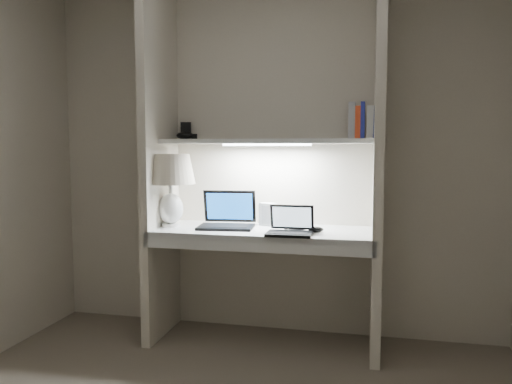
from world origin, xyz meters
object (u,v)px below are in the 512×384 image
(table_lamp, at_px, (170,178))
(speaker, at_px, (269,214))
(laptop_main, at_px, (227,219))
(book_row, at_px, (366,122))
(laptop_netbook, at_px, (290,228))

(table_lamp, distance_m, speaker, 0.72)
(laptop_main, bearing_deg, table_lamp, -176.00)
(laptop_main, relative_size, speaker, 2.49)
(speaker, relative_size, book_row, 0.68)
(table_lamp, relative_size, laptop_netbook, 1.77)
(table_lamp, distance_m, book_row, 1.35)
(table_lamp, height_order, speaker, table_lamp)
(laptop_main, relative_size, book_row, 1.68)
(book_row, bearing_deg, laptop_netbook, -148.78)
(book_row, bearing_deg, laptop_main, -174.77)
(table_lamp, xyz_separation_m, laptop_main, (0.38, 0.07, -0.28))
(laptop_main, relative_size, laptop_netbook, 1.40)
(table_lamp, bearing_deg, laptop_main, 9.77)
(speaker, bearing_deg, table_lamp, -139.23)
(laptop_main, xyz_separation_m, speaker, (0.26, 0.12, 0.02))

